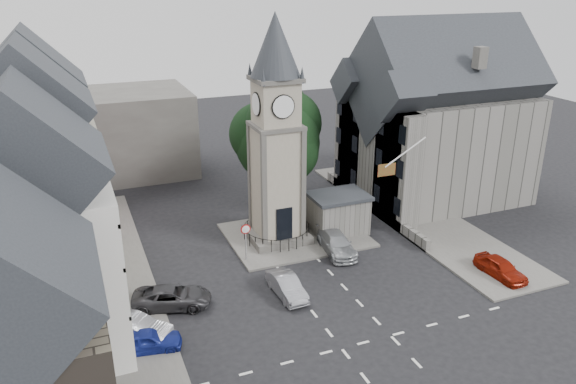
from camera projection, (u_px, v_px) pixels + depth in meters
name	position (u px, v px, depth m)	size (l,w,h in m)	color
ground	(323.00, 292.00, 34.86)	(120.00, 120.00, 0.00)	black
pavement_west	(105.00, 284.00, 35.66)	(6.00, 30.00, 0.14)	#595651
pavement_east	(413.00, 214.00, 45.93)	(6.00, 26.00, 0.14)	#595651
central_island	(295.00, 235.00, 42.26)	(10.00, 8.00, 0.16)	#595651
road_markings	(366.00, 342.00, 30.10)	(20.00, 8.00, 0.01)	silver
clock_tower	(276.00, 134.00, 38.81)	(4.86, 4.86, 16.25)	#4C4944
stone_shelter	(338.00, 213.00, 42.45)	(4.30, 3.30, 3.08)	#63615B
town_tree	(277.00, 130.00, 44.25)	(7.20, 7.20, 10.80)	black
warning_sign_post	(246.00, 236.00, 37.70)	(0.70, 0.19, 2.85)	black
terrace_pink	(39.00, 148.00, 40.89)	(8.10, 7.60, 12.80)	tan
terrace_cream	(37.00, 184.00, 33.97)	(8.10, 7.60, 12.80)	beige
terrace_tudor	(37.00, 245.00, 27.20)	(8.10, 7.60, 12.00)	silver
backdrop_west	(84.00, 136.00, 53.41)	(20.00, 10.00, 8.00)	#4C4944
east_building	(435.00, 128.00, 47.52)	(14.40, 11.40, 12.60)	#63615B
east_boundary_wall	(372.00, 206.00, 46.54)	(0.40, 16.00, 0.90)	#63615B
flagpole	(405.00, 152.00, 38.56)	(3.68, 0.10, 2.74)	white
car_west_blue	(147.00, 341.00, 29.21)	(1.45, 3.61, 1.23)	navy
car_west_silver	(134.00, 329.00, 30.06)	(1.47, 4.22, 1.39)	#97989E
car_west_grey	(172.00, 297.00, 33.09)	(2.13, 4.61, 1.28)	#343437
car_island_silver	(287.00, 286.00, 34.29)	(1.34, 3.84, 1.27)	gray
car_island_east	(337.00, 244.00, 39.62)	(1.87, 4.60, 1.34)	#9DA0A4
car_east_red	(501.00, 268.00, 36.36)	(1.53, 3.81, 1.30)	maroon
pedestrian	(405.00, 223.00, 42.65)	(0.55, 0.36, 1.50)	#AA9E8D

